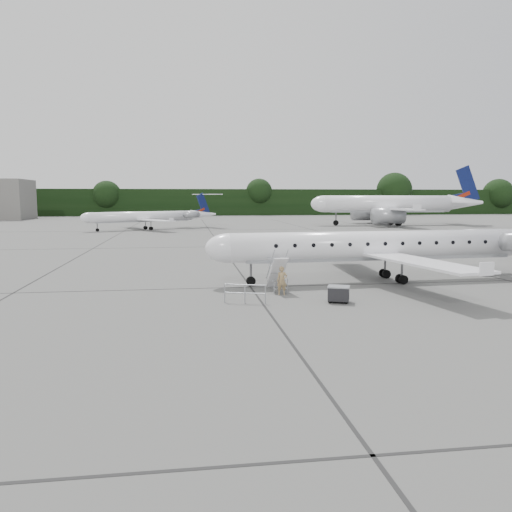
{
  "coord_description": "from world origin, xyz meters",
  "views": [
    {
      "loc": [
        -10.55,
        -24.29,
        5.62
      ],
      "look_at": [
        -6.65,
        3.39,
        2.3
      ],
      "focal_mm": 35.0,
      "sensor_mm": 36.0,
      "label": 1
    }
  ],
  "objects": [
    {
      "name": "treeline",
      "position": [
        0.0,
        130.0,
        4.0
      ],
      "size": [
        260.0,
        4.0,
        8.0
      ],
      "primitive_type": "cube",
      "color": "black",
      "rests_on": "ground"
    },
    {
      "name": "ground",
      "position": [
        0.0,
        0.0,
        0.0
      ],
      "size": [
        320.0,
        320.0,
        0.0
      ],
      "primitive_type": "plane",
      "color": "slate",
      "rests_on": "ground"
    },
    {
      "name": "main_regional_jet",
      "position": [
        2.31,
        7.25,
        3.36
      ],
      "size": [
        27.29,
        20.39,
        6.73
      ],
      "primitive_type": null,
      "rotation": [
        0.0,
        0.0,
        0.06
      ],
      "color": "white",
      "rests_on": "ground"
    },
    {
      "name": "safety_railing",
      "position": [
        -7.5,
        1.53,
        0.5
      ],
      "size": [
        2.12,
        0.74,
        1.0
      ],
      "primitive_type": null,
      "rotation": [
        0.0,
        0.0,
        -0.31
      ],
      "color": "#989CA1",
      "rests_on": "ground"
    },
    {
      "name": "passenger",
      "position": [
        -5.12,
        3.53,
        0.83
      ],
      "size": [
        0.64,
        0.46,
        1.66
      ],
      "primitive_type": "imported",
      "rotation": [
        0.0,
        0.0,
        -0.11
      ],
      "color": "#9C8055",
      "rests_on": "ground"
    },
    {
      "name": "bg_narrowbody",
      "position": [
        29.21,
        70.79,
        5.88
      ],
      "size": [
        33.78,
        25.03,
        11.76
      ],
      "primitive_type": null,
      "rotation": [
        0.0,
        0.0,
        -0.04
      ],
      "color": "white",
      "rests_on": "ground"
    },
    {
      "name": "bg_regional_left",
      "position": [
        -17.76,
        63.3,
        3.14
      ],
      "size": [
        29.24,
        26.56,
        6.27
      ],
      "primitive_type": null,
      "rotation": [
        0.0,
        0.0,
        0.5
      ],
      "color": "white",
      "rests_on": "ground"
    },
    {
      "name": "airstair",
      "position": [
        -5.19,
        4.75,
        1.05
      ],
      "size": [
        0.97,
        2.19,
        2.11
      ],
      "primitive_type": null,
      "rotation": [
        0.0,
        0.0,
        0.06
      ],
      "color": "white",
      "rests_on": "ground"
    },
    {
      "name": "baggage_cart",
      "position": [
        -2.51,
        1.05,
        0.47
      ],
      "size": [
        1.34,
        1.22,
        0.95
      ],
      "primitive_type": null,
      "rotation": [
        0.0,
        0.0,
        -0.37
      ],
      "color": "black",
      "rests_on": "ground"
    }
  ]
}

